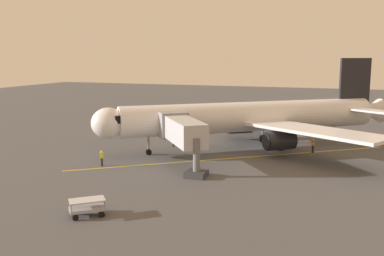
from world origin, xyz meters
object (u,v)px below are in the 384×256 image
ground_crew_wing_walker (313,146)px  baggage_cart_starboard_side (87,207)px  ground_crew_loader (173,140)px  tug_near_nose (178,129)px  airplane (253,117)px  jet_bridge (181,130)px  box_truck_portside (120,124)px  ground_crew_marshaller (102,158)px

ground_crew_wing_walker → baggage_cart_starboard_side: 31.28m
ground_crew_loader → tug_near_nose: ground_crew_loader is taller
airplane → baggage_cart_starboard_side: (6.42, 28.37, -3.35)m
baggage_cart_starboard_side → ground_crew_loader: bearing=-82.0°
jet_bridge → ground_crew_loader: jet_bridge is taller
jet_bridge → ground_crew_wing_walker: (-13.31, -10.70, -2.88)m
ground_crew_wing_walker → ground_crew_loader: 17.78m
ground_crew_loader → tug_near_nose: bearing=-72.1°
box_truck_portside → baggage_cart_starboard_side: bearing=115.4°
airplane → jet_bridge: (5.69, 11.12, -0.24)m
baggage_cart_starboard_side → jet_bridge: bearing=-92.4°
ground_crew_wing_walker → ground_crew_loader: (17.61, 2.43, 0.00)m
jet_bridge → baggage_cart_starboard_side: 17.54m
ground_crew_loader → tug_near_nose: 9.52m
jet_bridge → baggage_cart_starboard_side: size_ratio=3.54×
ground_crew_wing_walker → ground_crew_loader: size_ratio=1.00×
airplane → box_truck_portside: size_ratio=7.20×
jet_bridge → box_truck_portside: size_ratio=2.14×
airplane → jet_bridge: size_ratio=3.37×
box_truck_portside → jet_bridge: bearing=136.7°
airplane → tug_near_nose: airplane is taller
baggage_cart_starboard_side → ground_crew_wing_walker: bearing=-116.7°
ground_crew_marshaller → ground_crew_wing_walker: bearing=-145.1°
jet_bridge → ground_crew_marshaller: jet_bridge is taller
airplane → baggage_cart_starboard_side: bearing=77.2°
airplane → ground_crew_loader: size_ratio=20.15×
tug_near_nose → baggage_cart_starboard_side: tug_near_nose is taller
airplane → tug_near_nose: size_ratio=12.62×
ground_crew_marshaller → tug_near_nose: size_ratio=0.63×
ground_crew_marshaller → tug_near_nose: bearing=-91.2°
jet_bridge → ground_crew_wing_walker: 17.32m
ground_crew_marshaller → ground_crew_wing_walker: (-20.98, -14.63, 0.00)m
jet_bridge → box_truck_portside: jet_bridge is taller
airplane → ground_crew_marshaller: (13.36, 15.05, -3.12)m
jet_bridge → ground_crew_loader: (4.31, -8.28, -2.88)m
airplane → ground_crew_loader: 10.85m
ground_crew_marshaller → box_truck_portside: box_truck_portside is taller
ground_crew_marshaller → ground_crew_loader: size_ratio=1.00×
ground_crew_wing_walker → baggage_cart_starboard_side: (14.04, 27.95, -0.23)m
tug_near_nose → box_truck_portside: 9.19m
airplane → ground_crew_marshaller: bearing=48.4°
ground_crew_marshaller → baggage_cart_starboard_side: (-6.94, 13.32, -0.23)m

